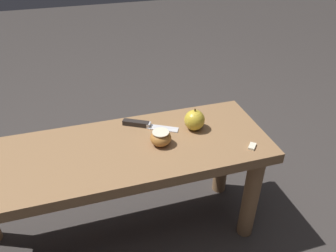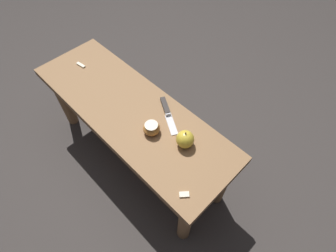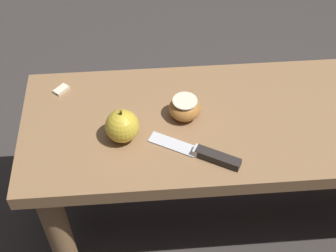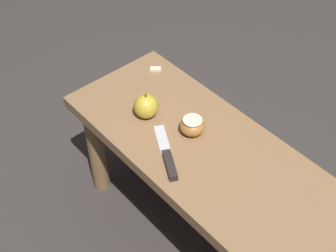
% 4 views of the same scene
% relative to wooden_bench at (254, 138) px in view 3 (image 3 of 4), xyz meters
% --- Properties ---
extents(ground_plane, '(8.00, 8.00, 0.00)m').
position_rel_wooden_bench_xyz_m(ground_plane, '(0.00, 0.00, -0.37)').
color(ground_plane, '#383330').
extents(wooden_bench, '(1.15, 0.39, 0.46)m').
position_rel_wooden_bench_xyz_m(wooden_bench, '(0.00, 0.00, 0.00)').
color(wooden_bench, olive).
rests_on(wooden_bench, ground_plane).
extents(knife, '(0.20, 0.13, 0.02)m').
position_rel_wooden_bench_xyz_m(knife, '(-0.14, -0.11, 0.09)').
color(knife, silver).
rests_on(knife, wooden_bench).
extents(apple_whole, '(0.08, 0.08, 0.09)m').
position_rel_wooden_bench_xyz_m(apple_whole, '(-0.33, -0.04, 0.12)').
color(apple_whole, gold).
rests_on(apple_whole, wooden_bench).
extents(apple_cut, '(0.08, 0.08, 0.05)m').
position_rel_wooden_bench_xyz_m(apple_cut, '(-0.18, 0.02, 0.11)').
color(apple_cut, '#B27233').
rests_on(apple_cut, wooden_bench).
extents(apple_slice_center, '(0.04, 0.04, 0.01)m').
position_rel_wooden_bench_xyz_m(apple_slice_center, '(-0.48, 0.13, 0.09)').
color(apple_slice_center, beige).
rests_on(apple_slice_center, wooden_bench).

